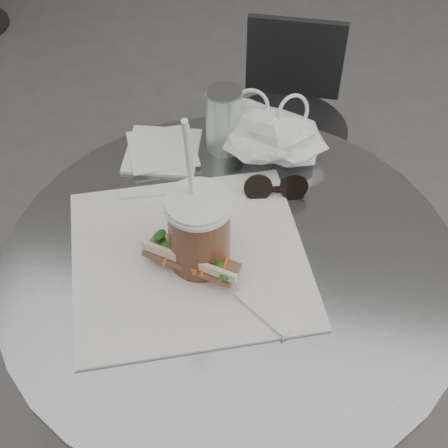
% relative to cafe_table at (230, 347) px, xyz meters
% --- Properties ---
extents(cafe_table, '(0.76, 0.76, 0.74)m').
position_rel_cafe_table_xyz_m(cafe_table, '(0.00, 0.00, 0.00)').
color(cafe_table, slate).
rests_on(cafe_table, ground).
extents(chair_far, '(0.35, 0.36, 0.66)m').
position_rel_cafe_table_xyz_m(chair_far, '(-0.00, 0.79, -0.17)').
color(chair_far, '#2B2C2E').
rests_on(chair_far, ground).
extents(sandwich_paper, '(0.49, 0.48, 0.00)m').
position_rel_cafe_table_xyz_m(sandwich_paper, '(-0.07, -0.01, 0.28)').
color(sandwich_paper, white).
rests_on(sandwich_paper, cafe_table).
extents(banh_mi, '(0.20, 0.11, 0.06)m').
position_rel_cafe_table_xyz_m(banh_mi, '(-0.06, -0.04, 0.31)').
color(banh_mi, tan).
rests_on(banh_mi, sandwich_paper).
extents(iced_coffee, '(0.11, 0.11, 0.31)m').
position_rel_cafe_table_xyz_m(iced_coffee, '(-0.05, -0.02, 0.35)').
color(iced_coffee, brown).
rests_on(iced_coffee, cafe_table).
extents(sunglasses, '(0.12, 0.05, 0.05)m').
position_rel_cafe_table_xyz_m(sunglasses, '(0.05, 0.16, 0.29)').
color(sunglasses, black).
rests_on(sunglasses, cafe_table).
extents(plastic_bag, '(0.23, 0.21, 0.10)m').
position_rel_cafe_table_xyz_m(plastic_bag, '(0.02, 0.26, 0.32)').
color(plastic_bag, silver).
rests_on(plastic_bag, cafe_table).
extents(napkin_stack, '(0.17, 0.17, 0.01)m').
position_rel_cafe_table_xyz_m(napkin_stack, '(-0.18, 0.23, 0.28)').
color(napkin_stack, white).
rests_on(napkin_stack, cafe_table).
extents(drink_can, '(0.07, 0.07, 0.13)m').
position_rel_cafe_table_xyz_m(drink_can, '(-0.07, 0.27, 0.34)').
color(drink_can, '#5DA066').
rests_on(drink_can, cafe_table).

